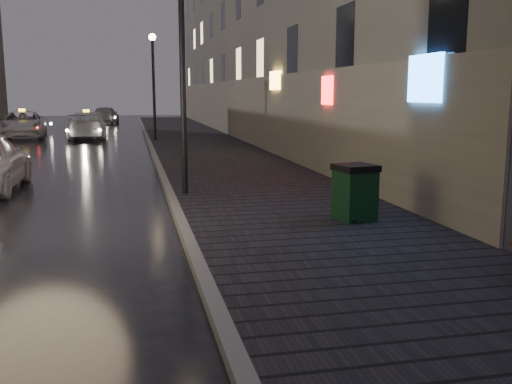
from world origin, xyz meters
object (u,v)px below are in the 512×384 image
at_px(lamp_far, 153,73).
at_px(taxi_mid, 87,125).
at_px(taxi_far, 23,124).
at_px(lamp_near, 182,51).
at_px(car_far, 106,115).
at_px(trash_bin, 355,192).

xyz_separation_m(lamp_far, taxi_mid, (-3.59, 3.77, -2.75)).
relative_size(taxi_mid, taxi_far, 0.94).
bearing_deg(taxi_mid, lamp_near, 98.59).
distance_m(taxi_mid, car_far, 15.31).
distance_m(taxi_far, car_far, 14.11).
bearing_deg(taxi_mid, lamp_far, 131.91).
bearing_deg(trash_bin, taxi_mid, 94.12).
distance_m(lamp_far, trash_bin, 19.99).
height_order(trash_bin, taxi_far, taxi_far).
height_order(trash_bin, taxi_mid, taxi_mid).
bearing_deg(lamp_near, lamp_far, 90.00).
bearing_deg(taxi_mid, taxi_far, -27.77).
distance_m(lamp_near, taxi_far, 22.93).
distance_m(trash_bin, car_far, 39.12).
distance_m(lamp_far, taxi_far, 9.56).
distance_m(lamp_near, trash_bin, 5.38).
bearing_deg(taxi_far, taxi_mid, -32.16).
bearing_deg(car_far, taxi_far, 80.47).
bearing_deg(trash_bin, lamp_near, 117.35).
relative_size(taxi_far, car_far, 1.25).
height_order(taxi_mid, taxi_far, taxi_far).
xyz_separation_m(lamp_near, taxi_far, (-7.27, 21.57, -2.74)).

